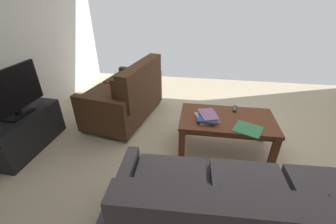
{
  "coord_description": "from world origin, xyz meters",
  "views": [
    {
      "loc": [
        0.43,
        2.29,
        1.81
      ],
      "look_at": [
        0.74,
        0.2,
        0.61
      ],
      "focal_mm": 23.15,
      "sensor_mm": 36.0,
      "label": 1
    }
  ],
  "objects_px": {
    "loveseat_near": "(127,95)",
    "flat_tv": "(10,93)",
    "book_stack": "(207,117)",
    "coffee_table": "(227,123)",
    "loose_magazine": "(248,129)",
    "tv_remote": "(235,109)",
    "tv_stand": "(26,132)",
    "sofa_main": "(251,219)"
  },
  "relations": [
    {
      "from": "loveseat_near",
      "to": "flat_tv",
      "type": "xyz_separation_m",
      "value": [
        1.03,
        0.95,
        0.4
      ]
    },
    {
      "from": "flat_tv",
      "to": "book_stack",
      "type": "relative_size",
      "value": 2.67
    },
    {
      "from": "loveseat_near",
      "to": "flat_tv",
      "type": "height_order",
      "value": "flat_tv"
    },
    {
      "from": "coffee_table",
      "to": "loose_magazine",
      "type": "relative_size",
      "value": 3.95
    },
    {
      "from": "loveseat_near",
      "to": "tv_remote",
      "type": "distance_m",
      "value": 1.61
    },
    {
      "from": "tv_stand",
      "to": "loose_magazine",
      "type": "xyz_separation_m",
      "value": [
        -2.69,
        -0.13,
        0.23
      ]
    },
    {
      "from": "tv_stand",
      "to": "book_stack",
      "type": "height_order",
      "value": "book_stack"
    },
    {
      "from": "tv_stand",
      "to": "book_stack",
      "type": "xyz_separation_m",
      "value": [
        -2.24,
        -0.27,
        0.26
      ]
    },
    {
      "from": "sofa_main",
      "to": "tv_remote",
      "type": "distance_m",
      "value": 1.47
    },
    {
      "from": "loveseat_near",
      "to": "tv_remote",
      "type": "xyz_separation_m",
      "value": [
        -1.56,
        0.39,
        0.1
      ]
    },
    {
      "from": "book_stack",
      "to": "sofa_main",
      "type": "bearing_deg",
      "value": 105.17
    },
    {
      "from": "coffee_table",
      "to": "flat_tv",
      "type": "xyz_separation_m",
      "value": [
        2.49,
        0.34,
        0.38
      ]
    },
    {
      "from": "flat_tv",
      "to": "tv_remote",
      "type": "relative_size",
      "value": 5.26
    },
    {
      "from": "sofa_main",
      "to": "flat_tv",
      "type": "distance_m",
      "value": 2.75
    },
    {
      "from": "book_stack",
      "to": "loose_magazine",
      "type": "bearing_deg",
      "value": 161.54
    },
    {
      "from": "sofa_main",
      "to": "tv_stand",
      "type": "height_order",
      "value": "sofa_main"
    },
    {
      "from": "tv_stand",
      "to": "flat_tv",
      "type": "distance_m",
      "value": 0.54
    },
    {
      "from": "tv_stand",
      "to": "tv_remote",
      "type": "xyz_separation_m",
      "value": [
        -2.6,
        -0.57,
        0.24
      ]
    },
    {
      "from": "loveseat_near",
      "to": "tv_stand",
      "type": "relative_size",
      "value": 1.48
    },
    {
      "from": "flat_tv",
      "to": "book_stack",
      "type": "height_order",
      "value": "flat_tv"
    },
    {
      "from": "coffee_table",
      "to": "sofa_main",
      "type": "bearing_deg",
      "value": 93.48
    },
    {
      "from": "coffee_table",
      "to": "loveseat_near",
      "type": "bearing_deg",
      "value": -22.9
    },
    {
      "from": "tv_stand",
      "to": "coffee_table",
      "type": "bearing_deg",
      "value": -172.24
    },
    {
      "from": "tv_remote",
      "to": "loveseat_near",
      "type": "bearing_deg",
      "value": -13.95
    },
    {
      "from": "flat_tv",
      "to": "book_stack",
      "type": "distance_m",
      "value": 2.28
    },
    {
      "from": "sofa_main",
      "to": "coffee_table",
      "type": "distance_m",
      "value": 1.24
    },
    {
      "from": "coffee_table",
      "to": "tv_remote",
      "type": "distance_m",
      "value": 0.26
    },
    {
      "from": "loveseat_near",
      "to": "book_stack",
      "type": "height_order",
      "value": "loveseat_near"
    },
    {
      "from": "book_stack",
      "to": "tv_remote",
      "type": "distance_m",
      "value": 0.46
    },
    {
      "from": "coffee_table",
      "to": "tv_stand",
      "type": "height_order",
      "value": "tv_stand"
    },
    {
      "from": "coffee_table",
      "to": "tv_stand",
      "type": "bearing_deg",
      "value": 7.76
    },
    {
      "from": "sofa_main",
      "to": "coffee_table",
      "type": "xyz_separation_m",
      "value": [
        0.08,
        -1.24,
        0.03
      ]
    },
    {
      "from": "loveseat_near",
      "to": "book_stack",
      "type": "bearing_deg",
      "value": 150.69
    },
    {
      "from": "tv_stand",
      "to": "loose_magazine",
      "type": "height_order",
      "value": "tv_stand"
    },
    {
      "from": "flat_tv",
      "to": "loose_magazine",
      "type": "bearing_deg",
      "value": -177.34
    },
    {
      "from": "flat_tv",
      "to": "tv_stand",
      "type": "bearing_deg",
      "value": 4.66
    },
    {
      "from": "flat_tv",
      "to": "tv_remote",
      "type": "height_order",
      "value": "flat_tv"
    },
    {
      "from": "flat_tv",
      "to": "loose_magazine",
      "type": "distance_m",
      "value": 2.71
    },
    {
      "from": "sofa_main",
      "to": "tv_stand",
      "type": "relative_size",
      "value": 2.1
    },
    {
      "from": "coffee_table",
      "to": "tv_remote",
      "type": "bearing_deg",
      "value": -115.56
    },
    {
      "from": "loveseat_near",
      "to": "loose_magazine",
      "type": "distance_m",
      "value": 1.85
    },
    {
      "from": "sofa_main",
      "to": "coffee_table",
      "type": "relative_size",
      "value": 1.84
    }
  ]
}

